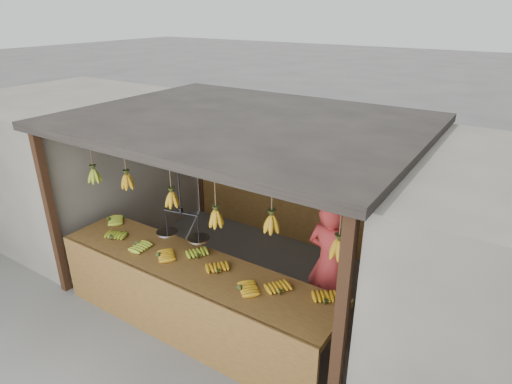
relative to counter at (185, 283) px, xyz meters
The scene contains 8 objects.
ground 1.42m from the counter, 90.91° to the left, with size 80.00×80.00×0.00m, color #5B5B57.
stall 2.00m from the counter, 90.72° to the left, with size 4.30×3.30×2.40m.
neighbor_left 3.85m from the counter, 161.24° to the left, with size 3.00×3.00×2.30m, color slate.
counter is the anchor object (origin of this frame).
hanging_bananas 1.53m from the counter, 90.67° to the left, with size 3.60×2.25×0.38m.
balance_scale 0.59m from the counter, 131.39° to the left, with size 0.66×0.33×0.84m.
vendor 1.69m from the counter, 38.06° to the left, with size 0.62×0.41×1.71m, color #BF3333.
bag_bundles 3.23m from the counter, 53.33° to the left, with size 0.08×0.26×1.25m.
Camera 1 is at (2.93, -4.22, 3.64)m, focal length 30.00 mm.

